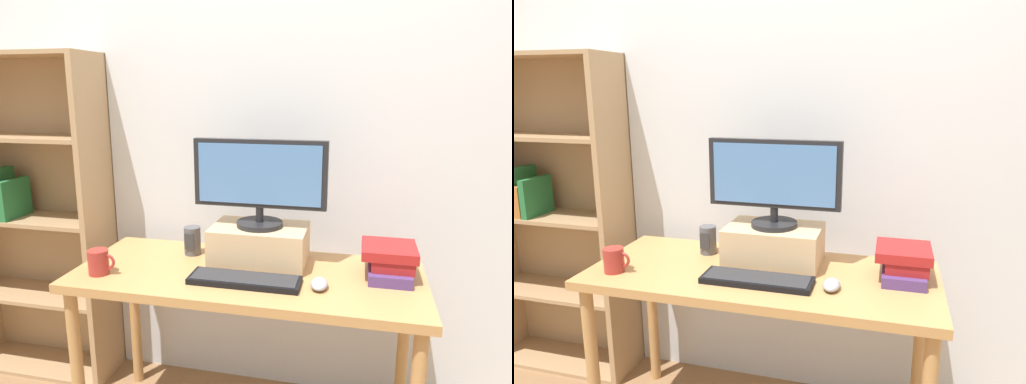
# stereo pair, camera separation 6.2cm
# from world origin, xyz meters

# --- Properties ---
(back_wall) EXTENTS (7.00, 0.08, 2.60)m
(back_wall) POSITION_xyz_m (0.00, 0.43, 1.30)
(back_wall) COLOR silver
(back_wall) RESTS_ON ground_plane
(desk) EXTENTS (1.39, 0.58, 0.76)m
(desk) POSITION_xyz_m (0.00, 0.00, 0.66)
(desk) COLOR #B7844C
(desk) RESTS_ON ground_plane
(bookshelf_unit) EXTENTS (0.80, 0.28, 1.64)m
(bookshelf_unit) POSITION_xyz_m (-1.23, 0.28, 0.84)
(bookshelf_unit) COLOR tan
(bookshelf_unit) RESTS_ON ground_plane
(riser_box) EXTENTS (0.39, 0.26, 0.16)m
(riser_box) POSITION_xyz_m (0.03, 0.11, 0.84)
(riser_box) COLOR tan
(riser_box) RESTS_ON desk
(computer_monitor) EXTENTS (0.55, 0.19, 0.36)m
(computer_monitor) POSITION_xyz_m (0.03, 0.11, 1.11)
(computer_monitor) COLOR black
(computer_monitor) RESTS_ON riser_box
(keyboard) EXTENTS (0.42, 0.13, 0.02)m
(keyboard) POSITION_xyz_m (0.02, -0.11, 0.77)
(keyboard) COLOR black
(keyboard) RESTS_ON desk
(computer_mouse) EXTENTS (0.06, 0.10, 0.04)m
(computer_mouse) POSITION_xyz_m (0.30, -0.10, 0.78)
(computer_mouse) COLOR #99999E
(computer_mouse) RESTS_ON desk
(book_stack) EXTENTS (0.21, 0.24, 0.13)m
(book_stack) POSITION_xyz_m (0.55, 0.08, 0.82)
(book_stack) COLOR #4C336B
(book_stack) RESTS_ON desk
(coffee_mug) EXTENTS (0.11, 0.08, 0.10)m
(coffee_mug) POSITION_xyz_m (-0.56, -0.15, 0.81)
(coffee_mug) COLOR #9E2D28
(coffee_mug) RESTS_ON desk
(desk_speaker) EXTENTS (0.07, 0.08, 0.12)m
(desk_speaker) POSITION_xyz_m (-0.28, 0.14, 0.82)
(desk_speaker) COLOR #4C4C51
(desk_speaker) RESTS_ON desk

